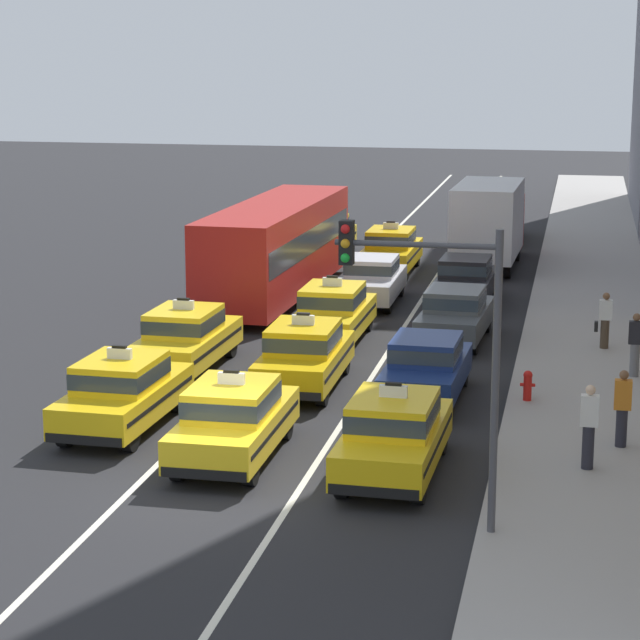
{
  "coord_description": "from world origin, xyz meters",
  "views": [
    {
      "loc": [
        6.79,
        -22.99,
        8.62
      ],
      "look_at": [
        0.08,
        9.75,
        1.3
      ],
      "focal_mm": 72.44,
      "sensor_mm": 36.0,
      "label": 1
    }
  ],
  "objects_px": {
    "pedestrian_mid_block": "(589,426)",
    "fire_hydrant": "(528,384)",
    "taxi_left_second": "(186,337)",
    "pedestrian_trailing": "(635,345)",
    "traffic_light_pole": "(440,325)",
    "pedestrian_near_crosswalk": "(605,320)",
    "bus_left_third": "(276,245)",
    "taxi_center_third": "(333,312)",
    "taxi_right_nearest": "(394,433)",
    "box_truck_right_fifth": "(490,220)",
    "taxi_right_sixth": "(498,220)",
    "taxi_center_fifth": "(391,249)",
    "sedan_right_fourth": "(465,279)",
    "taxi_left_fourth": "(325,235)",
    "taxi_center_nearest": "(233,419)",
    "pedestrian_by_storefront": "(622,408)",
    "taxi_center_second": "(304,354)",
    "sedan_right_third": "(455,313)",
    "sedan_right_second": "(426,366)",
    "sedan_center_fourth": "(372,279)",
    "taxi_left_nearest": "(123,391)"
  },
  "relations": [
    {
      "from": "taxi_left_second",
      "to": "pedestrian_trailing",
      "type": "height_order",
      "value": "taxi_left_second"
    },
    {
      "from": "bus_left_third",
      "to": "taxi_right_sixth",
      "type": "relative_size",
      "value": 2.47
    },
    {
      "from": "taxi_right_nearest",
      "to": "taxi_right_sixth",
      "type": "relative_size",
      "value": 1.01
    },
    {
      "from": "taxi_left_second",
      "to": "taxi_right_nearest",
      "type": "distance_m",
      "value": 9.86
    },
    {
      "from": "taxi_left_fourth",
      "to": "taxi_center_second",
      "type": "distance_m",
      "value": 19.93
    },
    {
      "from": "taxi_center_fifth",
      "to": "box_truck_right_fifth",
      "type": "bearing_deg",
      "value": 31.14
    },
    {
      "from": "taxi_left_second",
      "to": "pedestrian_near_crosswalk",
      "type": "relative_size",
      "value": 2.91
    },
    {
      "from": "bus_left_third",
      "to": "pedestrian_near_crosswalk",
      "type": "height_order",
      "value": "bus_left_third"
    },
    {
      "from": "sedan_right_second",
      "to": "taxi_right_sixth",
      "type": "height_order",
      "value": "taxi_right_sixth"
    },
    {
      "from": "taxi_right_nearest",
      "to": "sedan_right_third",
      "type": "distance_m",
      "value": 11.95
    },
    {
      "from": "taxi_left_fourth",
      "to": "taxi_center_second",
      "type": "bearing_deg",
      "value": -80.17
    },
    {
      "from": "taxi_center_nearest",
      "to": "box_truck_right_fifth",
      "type": "xyz_separation_m",
      "value": [
        3.45,
        24.56,
        0.9
      ]
    },
    {
      "from": "traffic_light_pole",
      "to": "pedestrian_by_storefront",
      "type": "bearing_deg",
      "value": 58.62
    },
    {
      "from": "taxi_left_second",
      "to": "pedestrian_mid_block",
      "type": "xyz_separation_m",
      "value": [
        10.46,
        -6.53,
        0.16
      ]
    },
    {
      "from": "taxi_center_second",
      "to": "pedestrian_trailing",
      "type": "height_order",
      "value": "taxi_center_second"
    },
    {
      "from": "taxi_center_fifth",
      "to": "taxi_right_nearest",
      "type": "relative_size",
      "value": 0.99
    },
    {
      "from": "bus_left_third",
      "to": "fire_hydrant",
      "type": "bearing_deg",
      "value": -52.29
    },
    {
      "from": "taxi_left_second",
      "to": "box_truck_right_fifth",
      "type": "distance_m",
      "value": 18.82
    },
    {
      "from": "taxi_center_fifth",
      "to": "pedestrian_near_crosswalk",
      "type": "xyz_separation_m",
      "value": [
        7.71,
        -11.39,
        0.06
      ]
    },
    {
      "from": "taxi_center_third",
      "to": "fire_hydrant",
      "type": "distance_m",
      "value": 8.16
    },
    {
      "from": "taxi_left_fourth",
      "to": "taxi_right_sixth",
      "type": "xyz_separation_m",
      "value": [
        6.51,
        5.96,
        0.0
      ]
    },
    {
      "from": "taxi_right_sixth",
      "to": "pedestrian_mid_block",
      "type": "bearing_deg",
      "value": -82.84
    },
    {
      "from": "sedan_right_fourth",
      "to": "pedestrian_trailing",
      "type": "height_order",
      "value": "pedestrian_trailing"
    },
    {
      "from": "taxi_center_nearest",
      "to": "taxi_center_fifth",
      "type": "relative_size",
      "value": 1.0
    },
    {
      "from": "pedestrian_near_crosswalk",
      "to": "pedestrian_mid_block",
      "type": "bearing_deg",
      "value": -92.31
    },
    {
      "from": "sedan_right_second",
      "to": "taxi_right_sixth",
      "type": "xyz_separation_m",
      "value": [
        -0.02,
        26.05,
        0.03
      ]
    },
    {
      "from": "taxi_left_nearest",
      "to": "sedan_right_second",
      "type": "xyz_separation_m",
      "value": [
        6.37,
        3.77,
        -0.03
      ]
    },
    {
      "from": "bus_left_third",
      "to": "traffic_light_pole",
      "type": "xyz_separation_m",
      "value": [
        7.74,
        -20.17,
        2.0
      ]
    },
    {
      "from": "taxi_center_third",
      "to": "pedestrian_near_crosswalk",
      "type": "distance_m",
      "value": 7.69
    },
    {
      "from": "pedestrian_by_storefront",
      "to": "pedestrian_trailing",
      "type": "xyz_separation_m",
      "value": [
        0.46,
        6.01,
        -0.01
      ]
    },
    {
      "from": "taxi_left_second",
      "to": "taxi_left_fourth",
      "type": "bearing_deg",
      "value": 89.78
    },
    {
      "from": "taxi_left_fourth",
      "to": "taxi_center_nearest",
      "type": "height_order",
      "value": "same"
    },
    {
      "from": "pedestrian_mid_block",
      "to": "fire_hydrant",
      "type": "relative_size",
      "value": 2.38
    },
    {
      "from": "taxi_left_fourth",
      "to": "box_truck_right_fifth",
      "type": "distance_m",
      "value": 6.72
    },
    {
      "from": "taxi_left_nearest",
      "to": "taxi_right_sixth",
      "type": "relative_size",
      "value": 1.01
    },
    {
      "from": "sedan_right_third",
      "to": "sedan_right_fourth",
      "type": "xyz_separation_m",
      "value": [
        -0.21,
        5.45,
        0.0
      ]
    },
    {
      "from": "traffic_light_pole",
      "to": "pedestrian_near_crosswalk",
      "type": "bearing_deg",
      "value": 78.1
    },
    {
      "from": "box_truck_right_fifth",
      "to": "traffic_light_pole",
      "type": "bearing_deg",
      "value": -87.59
    },
    {
      "from": "taxi_left_nearest",
      "to": "sedan_center_fourth",
      "type": "relative_size",
      "value": 1.07
    },
    {
      "from": "taxi_center_fifth",
      "to": "sedan_right_fourth",
      "type": "xyz_separation_m",
      "value": [
        3.28,
        -5.36,
        -0.03
      ]
    },
    {
      "from": "sedan_center_fourth",
      "to": "fire_hydrant",
      "type": "height_order",
      "value": "sedan_center_fourth"
    },
    {
      "from": "taxi_center_second",
      "to": "taxi_right_sixth",
      "type": "xyz_separation_m",
      "value": [
        3.1,
        25.6,
        0.0
      ]
    },
    {
      "from": "taxi_left_fourth",
      "to": "pedestrian_mid_block",
      "type": "height_order",
      "value": "taxi_left_fourth"
    },
    {
      "from": "pedestrian_near_crosswalk",
      "to": "taxi_center_third",
      "type": "bearing_deg",
      "value": -179.19
    },
    {
      "from": "taxi_right_sixth",
      "to": "pedestrian_by_storefront",
      "type": "relative_size",
      "value": 2.74
    },
    {
      "from": "box_truck_right_fifth",
      "to": "taxi_right_sixth",
      "type": "relative_size",
      "value": 1.54
    },
    {
      "from": "taxi_left_second",
      "to": "traffic_light_pole",
      "type": "xyz_separation_m",
      "value": [
        7.85,
        -10.34,
        2.94
      ]
    },
    {
      "from": "traffic_light_pole",
      "to": "sedan_right_fourth",
      "type": "bearing_deg",
      "value": 93.89
    },
    {
      "from": "sedan_center_fourth",
      "to": "taxi_left_second",
      "type": "bearing_deg",
      "value": -109.81
    },
    {
      "from": "taxi_left_second",
      "to": "taxi_center_third",
      "type": "height_order",
      "value": "same"
    }
  ]
}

